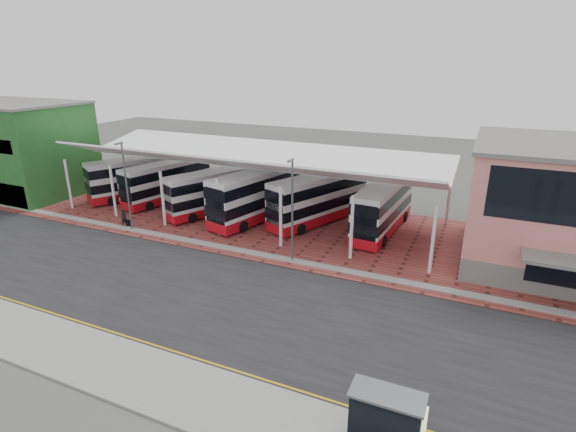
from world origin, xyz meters
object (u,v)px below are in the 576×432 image
at_px(bus_1, 167,182).
at_px(bus_4, 319,199).
at_px(bus_0, 139,178).
at_px(bus_3, 260,195).
at_px(bus_shelter, 391,419).
at_px(bus_2, 214,192).
at_px(bus_5, 383,208).
at_px(pedestrian, 124,218).

xyz_separation_m(bus_1, bus_4, (17.31, 0.52, 0.16)).
relative_size(bus_0, bus_1, 1.00).
relative_size(bus_3, bus_4, 1.06).
distance_m(bus_0, bus_shelter, 40.11).
height_order(bus_2, bus_5, bus_5).
relative_size(bus_1, pedestrian, 6.35).
xyz_separation_m(bus_1, bus_shelter, (29.25, -23.09, -0.53)).
bearing_deg(bus_0, bus_2, 24.55).
distance_m(bus_3, pedestrian, 12.73).
height_order(bus_0, bus_1, bus_0).
distance_m(bus_2, bus_4, 10.61).
relative_size(bus_4, pedestrian, 6.73).
bearing_deg(bus_5, bus_0, -174.22).
distance_m(bus_0, pedestrian, 9.46).
bearing_deg(bus_2, bus_4, 34.04).
relative_size(bus_5, pedestrian, 6.56).
relative_size(bus_2, pedestrian, 6.23).
xyz_separation_m(bus_3, bus_5, (11.61, 1.54, -0.17)).
xyz_separation_m(bus_4, bus_5, (6.09, 0.12, -0.07)).
height_order(bus_3, bus_4, bus_3).
distance_m(bus_3, bus_4, 5.70).
bearing_deg(pedestrian, bus_1, 24.51).
xyz_separation_m(bus_0, bus_1, (3.70, 0.22, -0.09)).
relative_size(bus_0, bus_2, 1.02).
height_order(bus_3, pedestrian, bus_3).
xyz_separation_m(bus_3, pedestrian, (-10.40, -7.18, -1.54)).
xyz_separation_m(bus_2, bus_5, (16.56, 1.83, 0.09)).
distance_m(bus_1, bus_3, 11.83).
bearing_deg(bus_0, bus_4, 31.82).
distance_m(bus_0, bus_1, 3.71).
xyz_separation_m(bus_2, bus_shelter, (22.40, -21.91, -0.54)).
xyz_separation_m(pedestrian, bus_shelter, (27.85, -15.02, 0.75)).
relative_size(bus_0, pedestrian, 6.35).
bearing_deg(bus_1, bus_5, 15.67).
distance_m(bus_3, bus_5, 11.71).
distance_m(bus_0, bus_5, 27.12).
height_order(bus_4, pedestrian, bus_4).
bearing_deg(bus_0, bus_shelter, -4.97).
bearing_deg(bus_4, bus_0, -154.98).
bearing_deg(pedestrian, bus_3, -40.65).
xyz_separation_m(bus_0, bus_4, (21.01, 0.74, 0.07)).
bearing_deg(bus_5, bus_1, -174.47).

